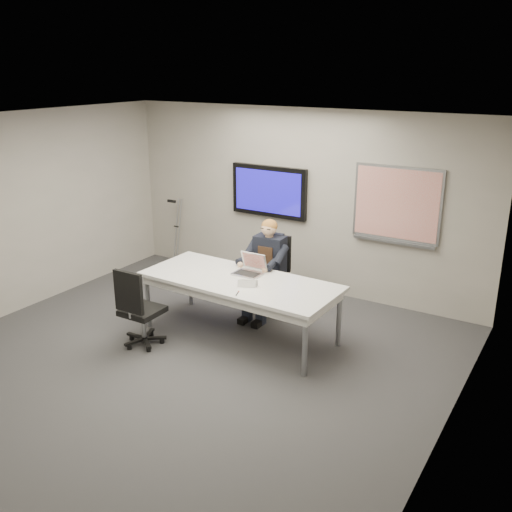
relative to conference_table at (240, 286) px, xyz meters
The scene contains 15 objects.
floor 1.25m from the conference_table, 100.82° to the right, with size 6.00×6.00×0.02m, color #343436.
ceiling 2.34m from the conference_table, 100.82° to the right, with size 6.00×6.00×0.02m, color silver.
wall_back 2.11m from the conference_table, 95.62° to the left, with size 6.00×0.02×2.80m, color #A9A298.
wall_left 3.43m from the conference_table, 162.30° to the right, with size 0.02×6.00×2.80m, color #A9A298.
wall_right 3.07m from the conference_table, 19.98° to the right, with size 0.02×6.00×2.80m, color #A9A298.
conference_table is the anchor object (origin of this frame).
tv_display 2.20m from the conference_table, 109.83° to the left, with size 1.30×0.09×0.80m.
whiteboard 2.52m from the conference_table, 55.20° to the left, with size 1.25×0.08×1.10m.
office_chair_far 1.01m from the conference_table, 93.98° to the left, with size 0.59×0.59×1.08m.
office_chair_near 1.33m from the conference_table, 135.80° to the right, with size 0.51×0.51×1.05m.
seated_person 0.70m from the conference_table, 94.81° to the left, with size 0.44×0.75×1.38m.
crutch 3.04m from the conference_table, 144.06° to the left, with size 0.17×0.30×1.23m, color #9C9EA3, non-canonical shape.
laptop 0.31m from the conference_table, 91.00° to the left, with size 0.37×0.34×0.26m.
name_tent 0.31m from the conference_table, 35.87° to the right, with size 0.23×0.06×0.09m, color white, non-canonical shape.
pen 0.49m from the conference_table, 60.36° to the right, with size 0.01×0.01×0.14m, color black.
Camera 1 is at (3.91, -4.67, 3.40)m, focal length 40.00 mm.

